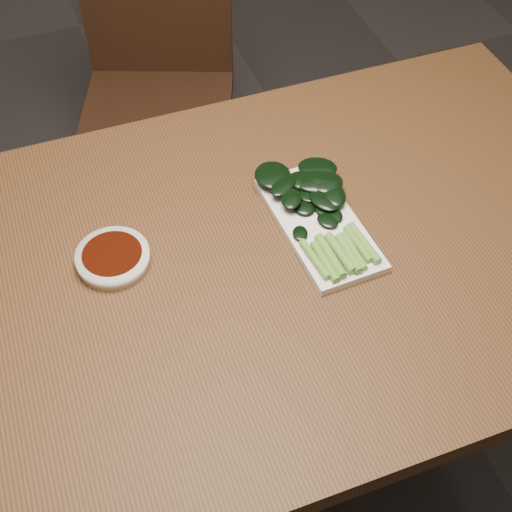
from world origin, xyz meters
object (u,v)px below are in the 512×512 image
table (238,290)px  gai_lan (317,200)px  serving_plate (319,224)px  sauce_bowl (113,258)px  chair_far (158,81)px

table → gai_lan: size_ratio=4.98×
serving_plate → gai_lan: gai_lan is taller
table → sauce_bowl: 0.21m
sauce_bowl → gai_lan: 0.35m
chair_far → gai_lan: bearing=-62.7°
sauce_bowl → chair_far: bearing=71.9°
sauce_bowl → gai_lan: gai_lan is taller
chair_far → sauce_bowl: bearing=-87.0°
serving_plate → gai_lan: 0.04m
chair_far → gai_lan: chair_far is taller
gai_lan → sauce_bowl: bearing=178.8°
gai_lan → table: bearing=-159.7°
chair_far → serving_plate: (0.08, -0.84, 0.27)m
sauce_bowl → gai_lan: (0.35, -0.01, 0.01)m
serving_plate → gai_lan: size_ratio=0.96×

